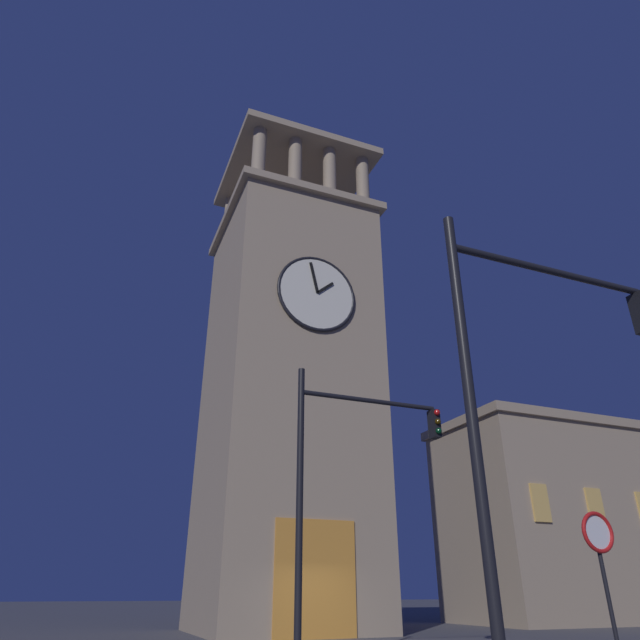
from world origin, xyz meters
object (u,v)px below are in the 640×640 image
object	(u,v)px
traffic_signal_near	(532,367)
no_horn_sign	(600,546)
traffic_signal_mid	(347,464)
adjacent_wing_building	(571,520)
clocktower	(288,389)

from	to	relation	value
traffic_signal_near	no_horn_sign	xyz separation A→B (m)	(-3.55, -2.74, -2.22)
traffic_signal_mid	no_horn_sign	distance (m)	5.54
adjacent_wing_building	no_horn_sign	distance (m)	24.14
adjacent_wing_building	traffic_signal_mid	bearing A→B (deg)	33.81
clocktower	no_horn_sign	world-z (taller)	clocktower
no_horn_sign	adjacent_wing_building	bearing A→B (deg)	-133.97
adjacent_wing_building	clocktower	bearing A→B (deg)	4.45
adjacent_wing_building	no_horn_sign	world-z (taller)	adjacent_wing_building
traffic_signal_near	traffic_signal_mid	distance (m)	6.36
no_horn_sign	clocktower	bearing A→B (deg)	-86.01
traffic_signal_mid	no_horn_sign	xyz separation A→B (m)	(-3.71, 3.62, -1.96)
adjacent_wing_building	traffic_signal_near	world-z (taller)	adjacent_wing_building
clocktower	no_horn_sign	bearing A→B (deg)	93.99
traffic_signal_near	clocktower	bearing A→B (deg)	-97.49
adjacent_wing_building	traffic_signal_mid	world-z (taller)	adjacent_wing_building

